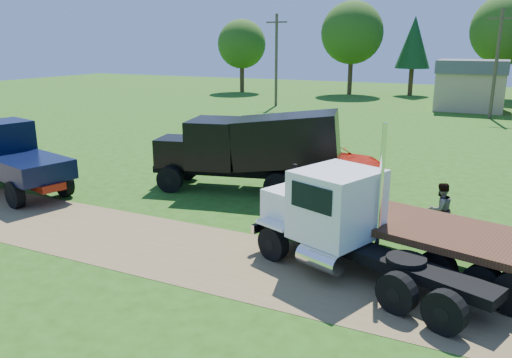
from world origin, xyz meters
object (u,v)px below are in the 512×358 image
at_px(white_semi_tractor, 338,220).
at_px(navy_truck, 8,156).
at_px(flatbed_trailer, 422,233).
at_px(black_dump_truck, 253,147).
at_px(orange_pickup, 328,161).

xyz_separation_m(white_semi_tractor, navy_truck, (-15.21, 1.36, 0.06)).
height_order(white_semi_tractor, flatbed_trailer, white_semi_tractor).
height_order(black_dump_truck, orange_pickup, black_dump_truck).
relative_size(white_semi_tractor, black_dump_truck, 0.85).
distance_m(black_dump_truck, flatbed_trailer, 9.21).
bearing_deg(flatbed_trailer, white_semi_tractor, -138.29).
bearing_deg(white_semi_tractor, black_dump_truck, 154.30).
height_order(black_dump_truck, navy_truck, black_dump_truck).
bearing_deg(navy_truck, white_semi_tractor, 9.32).
xyz_separation_m(white_semi_tractor, flatbed_trailer, (2.16, 1.13, -0.45)).
distance_m(white_semi_tractor, flatbed_trailer, 2.47).
distance_m(black_dump_truck, orange_pickup, 4.42).
xyz_separation_m(white_semi_tractor, orange_pickup, (-3.36, 9.59, -0.69)).
height_order(white_semi_tractor, black_dump_truck, white_semi_tractor).
xyz_separation_m(navy_truck, orange_pickup, (11.85, 8.22, -0.75)).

